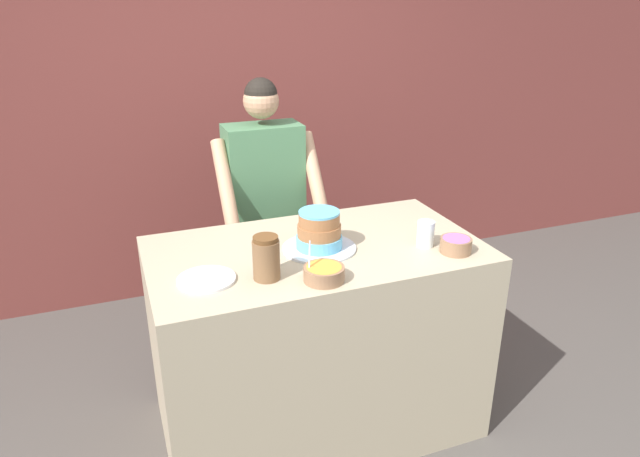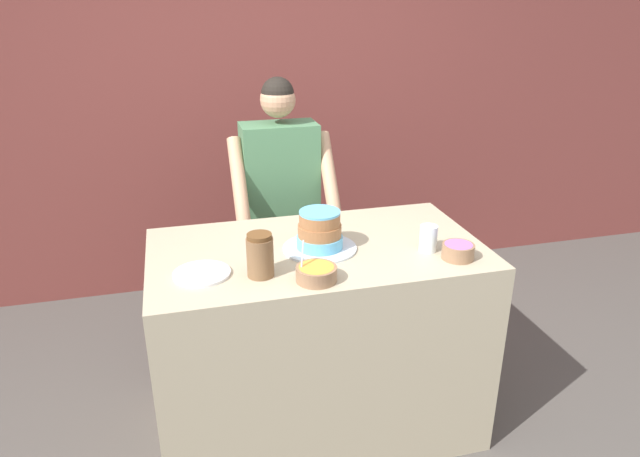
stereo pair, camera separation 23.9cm
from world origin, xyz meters
TOP-DOWN VIEW (x-y plane):
  - wall_back at (0.00, 2.02)m, footprint 10.00×0.05m
  - counter at (0.00, 0.40)m, footprint 1.43×0.80m
  - person_baker at (-0.01, 1.18)m, footprint 0.56×0.45m
  - cake at (0.01, 0.38)m, footprint 0.32×0.32m
  - frosting_bowl_purple at (0.54, 0.15)m, footprint 0.13×0.13m
  - frosting_bowl_orange at (-0.08, 0.11)m, footprint 0.16×0.16m
  - drinking_glass at (0.45, 0.25)m, footprint 0.08×0.08m
  - ceramic_plate at (-0.50, 0.26)m, footprint 0.22×0.22m
  - stoneware_jar at (-0.28, 0.20)m, footprint 0.10×0.10m

SIDE VIEW (x-z plane):
  - counter at x=0.00m, z-range 0.00..0.93m
  - person_baker at x=-0.01m, z-range 0.14..1.70m
  - ceramic_plate at x=-0.50m, z-range 0.93..0.94m
  - frosting_bowl_orange at x=-0.08m, z-range 0.89..1.04m
  - frosting_bowl_purple at x=0.54m, z-range 0.93..1.00m
  - drinking_glass at x=0.45m, z-range 0.93..1.04m
  - cake at x=0.01m, z-range 0.92..1.09m
  - stoneware_jar at x=-0.28m, z-range 0.93..1.10m
  - wall_back at x=0.00m, z-range 0.00..2.60m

